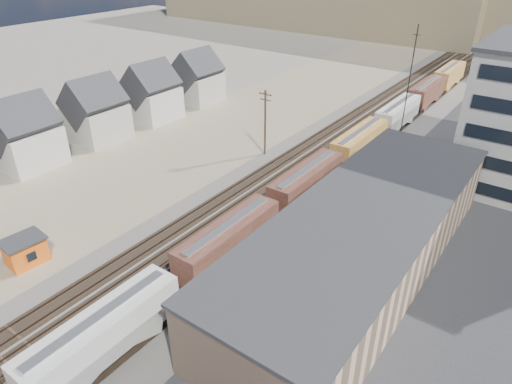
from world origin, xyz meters
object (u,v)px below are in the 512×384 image
Objects in this scene: utility_pole_north at (265,121)px; parked_car_blue at (496,174)px; maintenance_shed at (25,251)px; freight_train at (335,160)px.

parked_car_blue is (30.27, 11.92, -4.52)m from utility_pole_north.
utility_pole_north reaches higher than maintenance_shed.
maintenance_shed is at bearing -160.72° from parked_car_blue.
maintenance_shed is at bearing -115.48° from freight_train.
freight_train is 21.34× the size of parked_car_blue.
freight_train reaches higher than parked_car_blue.
parked_car_blue is at bearing 21.50° from utility_pole_north.
freight_train is 28.16× the size of maintenance_shed.
maintenance_shed is 59.10m from parked_car_blue.
parked_car_blue is (34.63, 47.89, -0.71)m from maintenance_shed.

